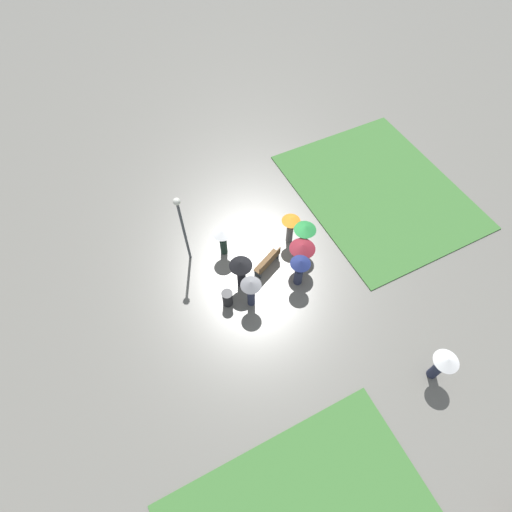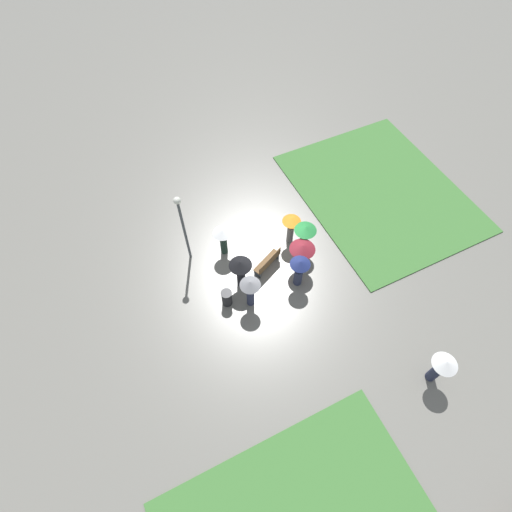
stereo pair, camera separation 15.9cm
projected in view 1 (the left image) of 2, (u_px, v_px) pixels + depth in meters
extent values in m
plane|color=slate|center=(281.00, 258.00, 19.57)|extent=(90.00, 90.00, 0.00)
cube|color=#427A38|center=(378.00, 191.00, 22.00)|extent=(8.15, 9.99, 0.06)
cube|color=brown|center=(267.00, 261.00, 18.95)|extent=(1.61, 1.05, 0.05)
cube|color=brown|center=(270.00, 261.00, 18.68)|extent=(1.45, 0.71, 0.45)
cube|color=#383D42|center=(275.00, 255.00, 19.44)|extent=(0.23, 0.38, 0.40)
cube|color=#383D42|center=(258.00, 274.00, 18.84)|extent=(0.23, 0.38, 0.40)
cylinder|color=#474C51|center=(184.00, 233.00, 17.96)|extent=(0.12, 0.12, 3.93)
sphere|color=white|center=(177.00, 202.00, 16.19)|extent=(0.32, 0.32, 0.32)
cylinder|color=#232326|center=(228.00, 298.00, 17.84)|extent=(0.46, 0.46, 0.88)
cylinder|color=black|center=(227.00, 294.00, 17.46)|extent=(0.50, 0.50, 0.03)
cylinder|color=#282D47|center=(251.00, 297.00, 17.77)|extent=(0.38, 0.38, 1.06)
sphere|color=tan|center=(251.00, 290.00, 17.24)|extent=(0.22, 0.22, 0.22)
cylinder|color=#4C4C4F|center=(251.00, 287.00, 17.00)|extent=(0.02, 0.02, 0.35)
cone|color=gray|center=(251.00, 284.00, 16.75)|extent=(0.91, 0.91, 0.25)
cylinder|color=black|center=(242.00, 278.00, 18.35)|extent=(0.49, 0.49, 1.01)
sphere|color=tan|center=(241.00, 271.00, 17.83)|extent=(0.22, 0.22, 0.22)
cylinder|color=#4C4C4F|center=(241.00, 268.00, 17.59)|extent=(0.02, 0.02, 0.35)
cone|color=black|center=(241.00, 264.00, 17.34)|extent=(1.03, 1.03, 0.26)
cylinder|color=#282D47|center=(303.00, 243.00, 19.42)|extent=(0.46, 0.46, 1.05)
sphere|color=#997051|center=(304.00, 235.00, 18.90)|extent=(0.20, 0.20, 0.20)
cylinder|color=#4C4C4F|center=(305.00, 232.00, 18.67)|extent=(0.02, 0.02, 0.35)
cone|color=#237A38|center=(305.00, 228.00, 18.42)|extent=(1.05, 1.05, 0.25)
cylinder|color=#282D47|center=(300.00, 261.00, 18.90)|extent=(0.52, 0.52, 0.96)
sphere|color=beige|center=(301.00, 254.00, 18.42)|extent=(0.20, 0.20, 0.20)
cylinder|color=#4C4C4F|center=(302.00, 251.00, 18.19)|extent=(0.02, 0.02, 0.35)
cone|color=maroon|center=(303.00, 247.00, 17.93)|extent=(1.19, 1.19, 0.27)
cylinder|color=slate|center=(290.00, 234.00, 19.75)|extent=(0.34, 0.34, 1.01)
sphere|color=brown|center=(290.00, 227.00, 19.25)|extent=(0.20, 0.20, 0.20)
cylinder|color=#4C4C4F|center=(291.00, 223.00, 19.02)|extent=(0.02, 0.02, 0.35)
cone|color=orange|center=(291.00, 219.00, 18.78)|extent=(0.90, 0.90, 0.23)
cylinder|color=#282D47|center=(298.00, 276.00, 18.40)|extent=(0.53, 0.53, 1.03)
sphere|color=brown|center=(300.00, 269.00, 17.88)|extent=(0.21, 0.21, 0.21)
cylinder|color=#4C4C4F|center=(300.00, 266.00, 17.65)|extent=(0.02, 0.02, 0.35)
cone|color=navy|center=(301.00, 262.00, 17.42)|extent=(0.92, 0.92, 0.21)
cylinder|color=#1E3328|center=(224.00, 246.00, 19.37)|extent=(0.42, 0.42, 0.96)
sphere|color=beige|center=(223.00, 239.00, 18.88)|extent=(0.22, 0.22, 0.22)
cylinder|color=#4C4C4F|center=(222.00, 236.00, 18.64)|extent=(0.02, 0.02, 0.35)
cone|color=white|center=(222.00, 232.00, 18.42)|extent=(0.93, 0.93, 0.18)
cylinder|color=#282D47|center=(436.00, 370.00, 15.97)|extent=(0.39, 0.39, 1.03)
sphere|color=beige|center=(441.00, 365.00, 15.45)|extent=(0.20, 0.20, 0.20)
cylinder|color=#4C4C4F|center=(444.00, 363.00, 15.22)|extent=(0.02, 0.02, 0.35)
cone|color=white|center=(447.00, 360.00, 14.97)|extent=(0.99, 0.99, 0.26)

